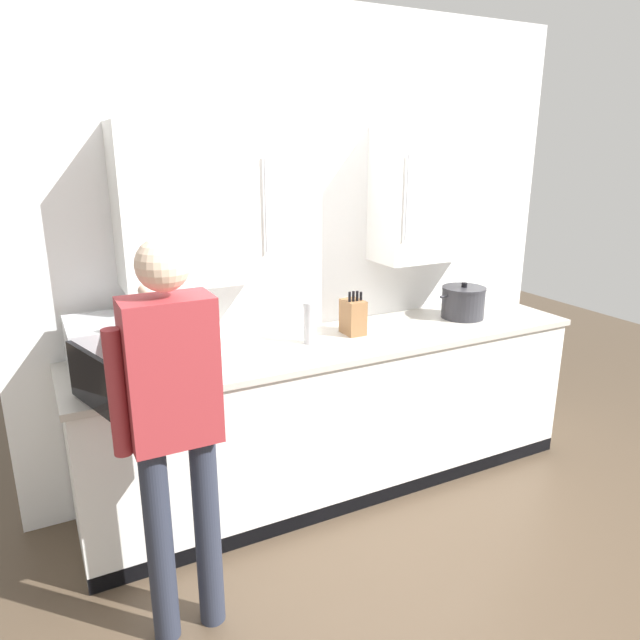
{
  "coord_description": "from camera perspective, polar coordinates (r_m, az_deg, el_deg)",
  "views": [
    {
      "loc": [
        -1.56,
        -2.0,
        2.02
      ],
      "look_at": [
        -0.15,
        0.75,
        1.09
      ],
      "focal_mm": 32.64,
      "sensor_mm": 36.0,
      "label": 1
    }
  ],
  "objects": [
    {
      "name": "counter_unit",
      "position": [
        3.56,
        1.82,
        -9.11
      ],
      "size": [
        3.05,
        0.69,
        0.94
      ],
      "color": "white",
      "rests_on": "ground_plane"
    },
    {
      "name": "thermos_flask",
      "position": [
        3.28,
        -1.0,
        -0.27
      ],
      "size": [
        0.08,
        0.08,
        0.24
      ],
      "color": "#B7BABF",
      "rests_on": "counter_unit"
    },
    {
      "name": "ground_plane",
      "position": [
        3.24,
        9.12,
        -22.06
      ],
      "size": [
        9.58,
        9.58,
        0.0
      ],
      "primitive_type": "plane",
      "color": "#4C3D2D"
    },
    {
      "name": "back_wall_tiled",
      "position": [
        3.53,
        -0.6,
        8.15
      ],
      "size": [
        3.53,
        0.44,
        2.8
      ],
      "color": "white",
      "rests_on": "ground_plane"
    },
    {
      "name": "knife_block",
      "position": [
        3.45,
        3.26,
        0.33
      ],
      "size": [
        0.11,
        0.15,
        0.27
      ],
      "color": "brown",
      "rests_on": "counter_unit"
    },
    {
      "name": "stock_pot",
      "position": [
        3.89,
        13.85,
        1.7
      ],
      "size": [
        0.38,
        0.28,
        0.23
      ],
      "color": "#2D2D33",
      "rests_on": "counter_unit"
    },
    {
      "name": "person_figure",
      "position": [
        2.36,
        -14.23,
        -8.78
      ],
      "size": [
        0.44,
        0.56,
        1.71
      ],
      "color": "#282D3D",
      "rests_on": "ground_plane"
    },
    {
      "name": "microwave_oven",
      "position": [
        3.01,
        -18.46,
        -2.42
      ],
      "size": [
        0.6,
        0.82,
        0.27
      ],
      "color": "#B7BABF",
      "rests_on": "counter_unit"
    }
  ]
}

